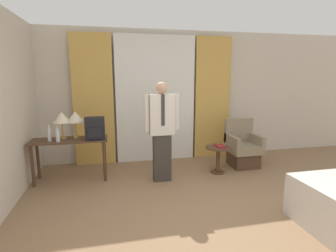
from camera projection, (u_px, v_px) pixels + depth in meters
ground_plane at (201, 238)px, 2.92m from camera, size 16.00×16.00×0.00m
wall_back at (155, 96)px, 5.52m from camera, size 10.00×0.06×2.70m
curtain_sheer_center at (156, 100)px, 5.41m from camera, size 1.63×0.06×2.58m
curtain_drape_left at (93, 101)px, 5.14m from camera, size 0.78×0.06×2.58m
curtain_drape_right at (212, 98)px, 5.67m from camera, size 0.78×0.06×2.58m
desk at (70, 146)px, 4.43m from camera, size 1.24×0.47×0.72m
table_lamp_left at (62, 118)px, 4.38m from camera, size 0.29×0.29×0.46m
table_lamp_right at (75, 117)px, 4.43m from camera, size 0.29×0.29×0.46m
bottle_near_edge at (49, 135)px, 4.25m from camera, size 0.06×0.06×0.27m
bottle_by_lamp at (58, 136)px, 4.22m from camera, size 0.07×0.07×0.25m
backpack at (95, 129)px, 4.35m from camera, size 0.32×0.22×0.38m
person at (162, 128)px, 4.36m from camera, size 0.60×0.20×1.68m
armchair at (243, 149)px, 5.21m from camera, size 0.59×0.59×0.92m
side_table at (218, 155)px, 4.81m from camera, size 0.46×0.46×0.50m
book at (220, 146)px, 4.79m from camera, size 0.15×0.22×0.03m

